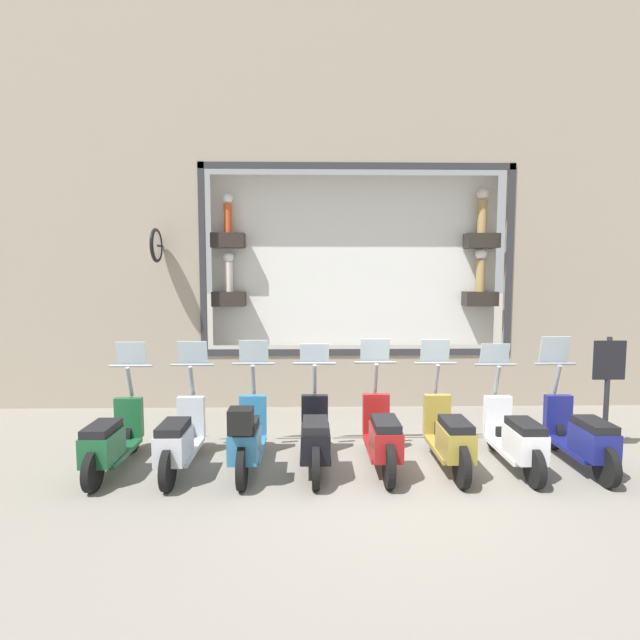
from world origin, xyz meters
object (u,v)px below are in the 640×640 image
(scooter_olive_2, at_px, (449,437))
(scooter_silver_6, at_px, (180,439))
(scooter_green_7, at_px, (111,440))
(shop_sign_post, at_px, (607,391))
(scooter_teal_5, at_px, (247,437))
(scooter_red_3, at_px, (382,436))
(scooter_black_4, at_px, (315,438))
(scooter_white_1, at_px, (516,438))
(scooter_navy_0, at_px, (582,437))

(scooter_olive_2, distance_m, scooter_silver_6, 3.49)
(scooter_green_7, distance_m, shop_sign_post, 6.77)
(scooter_olive_2, distance_m, scooter_teal_5, 2.61)
(scooter_olive_2, distance_m, shop_sign_post, 2.48)
(scooter_red_3, xyz_separation_m, scooter_green_7, (-0.01, 3.49, -0.03))
(scooter_black_4, bearing_deg, scooter_white_1, -90.10)
(scooter_teal_5, bearing_deg, shop_sign_post, -83.28)
(scooter_green_7, bearing_deg, scooter_olive_2, -89.94)
(scooter_green_7, bearing_deg, scooter_navy_0, -89.97)
(shop_sign_post, bearing_deg, scooter_olive_2, 102.55)
(scooter_black_4, bearing_deg, scooter_red_3, -89.74)
(scooter_navy_0, bearing_deg, scooter_teal_5, 90.75)
(scooter_teal_5, bearing_deg, scooter_olive_2, -88.71)
(scooter_olive_2, relative_size, scooter_black_4, 1.00)
(scooter_olive_2, height_order, scooter_red_3, scooter_red_3)
(scooter_white_1, height_order, scooter_black_4, scooter_black_4)
(scooter_olive_2, distance_m, scooter_red_3, 0.87)
(scooter_navy_0, distance_m, scooter_black_4, 3.49)
(scooter_white_1, distance_m, scooter_silver_6, 4.36)
(scooter_olive_2, relative_size, scooter_silver_6, 1.00)
(scooter_navy_0, relative_size, scooter_teal_5, 1.00)
(scooter_white_1, bearing_deg, scooter_navy_0, -89.71)
(scooter_olive_2, xyz_separation_m, scooter_silver_6, (-0.00, 3.49, -0.01))
(scooter_red_3, distance_m, scooter_black_4, 0.87)
(scooter_red_3, distance_m, scooter_teal_5, 1.74)
(shop_sign_post, bearing_deg, scooter_white_1, 109.59)
(scooter_red_3, height_order, scooter_black_4, scooter_red_3)
(scooter_white_1, relative_size, scooter_teal_5, 0.99)
(scooter_white_1, relative_size, scooter_silver_6, 1.00)
(scooter_olive_2, height_order, scooter_black_4, scooter_olive_2)
(scooter_teal_5, relative_size, scooter_green_7, 1.01)
(shop_sign_post, bearing_deg, scooter_red_3, 99.20)
(scooter_silver_6, bearing_deg, scooter_white_1, -90.05)
(scooter_red_3, relative_size, scooter_silver_6, 1.01)
(scooter_white_1, height_order, shop_sign_post, shop_sign_post)
(scooter_white_1, xyz_separation_m, scooter_red_3, (0.01, 1.74, 0.03))
(scooter_black_4, bearing_deg, scooter_green_7, 90.07)
(scooter_red_3, height_order, scooter_green_7, scooter_red_3)
(scooter_red_3, bearing_deg, scooter_silver_6, 90.11)
(scooter_red_3, height_order, scooter_silver_6, scooter_red_3)
(scooter_olive_2, bearing_deg, shop_sign_post, -77.45)
(scooter_navy_0, bearing_deg, shop_sign_post, -49.98)
(scooter_teal_5, distance_m, shop_sign_post, 5.04)
(scooter_white_1, relative_size, scooter_olive_2, 0.99)
(scooter_teal_5, bearing_deg, scooter_black_4, -86.21)
(scooter_white_1, relative_size, scooter_green_7, 1.00)
(scooter_red_3, bearing_deg, scooter_white_1, -90.29)
(scooter_teal_5, height_order, scooter_green_7, scooter_teal_5)
(scooter_navy_0, relative_size, scooter_red_3, 0.99)
(scooter_silver_6, distance_m, shop_sign_post, 5.90)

